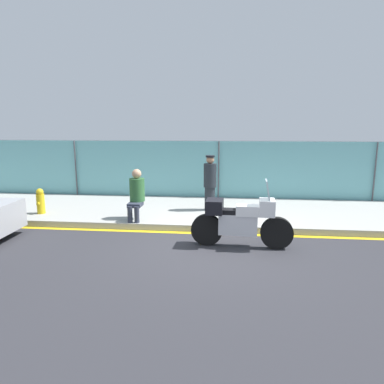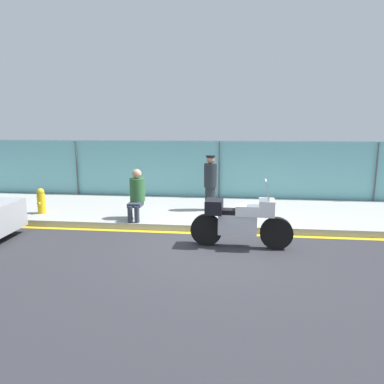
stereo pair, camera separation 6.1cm
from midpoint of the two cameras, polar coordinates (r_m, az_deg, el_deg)
ground_plane at (r=7.67m, az=3.09°, el=-8.92°), size 120.00×120.00×0.00m
sidewalk at (r=10.27m, az=3.91°, el=-3.35°), size 38.13×3.56×0.17m
curb_paint_stripe at (r=8.50m, az=3.41°, el=-6.93°), size 38.13×0.18×0.01m
storefront_fence at (r=11.93m, az=4.31°, el=3.38°), size 36.22×0.17×2.11m
motorcycle at (r=7.49m, az=7.87°, el=-4.63°), size 2.21×0.57×1.49m
officer_standing at (r=10.02m, az=2.84°, el=1.60°), size 0.37×0.37×1.61m
person_seated_on_curb at (r=9.14m, az=-9.42°, el=0.02°), size 0.40×0.69×1.33m
fire_hydrant at (r=10.60m, az=-24.09°, el=-1.41°), size 0.22×0.28×0.72m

